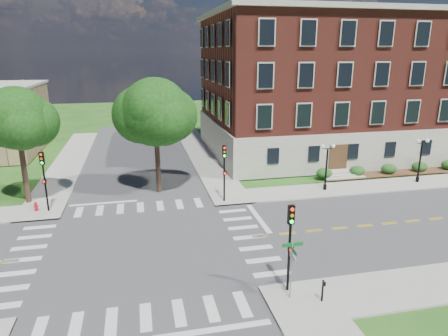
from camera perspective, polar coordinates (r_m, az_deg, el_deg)
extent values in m
plane|color=#1F5016|center=(26.94, -11.58, -11.14)|extent=(160.00, 160.00, 0.00)
cube|color=#3D3D3F|center=(26.94, -11.58, -11.13)|extent=(90.00, 12.00, 0.01)
cube|color=#3D3D3F|center=(26.94, -11.58, -11.12)|extent=(12.00, 90.00, 0.01)
cube|color=#9E9B93|center=(40.96, 22.25, -2.29)|extent=(34.00, 3.50, 0.12)
cube|color=#9E9B93|center=(49.14, -3.12, 1.90)|extent=(3.50, 34.00, 0.12)
cube|color=#9E9B93|center=(49.19, -21.23, 0.81)|extent=(3.50, 34.00, 0.12)
cube|color=silver|center=(30.88, 4.95, -7.17)|extent=(0.40, 5.50, 0.00)
cube|color=#A4A291|center=(52.76, 14.78, 4.79)|extent=(30.00, 20.00, 4.20)
cube|color=maroon|center=(51.84, 15.43, 13.48)|extent=(29.55, 19.70, 11.80)
cube|color=#A4A291|center=(51.96, 15.97, 20.25)|extent=(30.60, 20.60, 0.50)
cube|color=#472D19|center=(42.37, 15.98, 1.39)|extent=(2.00, 0.10, 2.80)
cylinder|color=#2F2217|center=(36.75, -26.54, -1.04)|extent=(0.44, 0.44, 4.56)
sphere|color=black|center=(35.76, -27.51, 6.33)|extent=(5.04, 5.04, 5.04)
cylinder|color=#2F2217|center=(36.08, -9.40, -0.09)|extent=(0.44, 0.44, 4.19)
sphere|color=black|center=(35.01, -9.79, 7.87)|extent=(5.93, 5.93, 5.93)
cylinder|color=black|center=(21.41, 9.26, -12.52)|extent=(0.14, 0.14, 3.80)
cube|color=black|center=(20.37, 9.57, -6.59)|extent=(0.33, 0.24, 1.00)
cylinder|color=red|center=(20.13, 9.75, -5.86)|extent=(0.18, 0.06, 0.18)
cylinder|color=orange|center=(20.26, 9.71, -6.73)|extent=(0.18, 0.06, 0.18)
cylinder|color=#19E533|center=(20.39, 9.66, -7.58)|extent=(0.18, 0.06, 0.18)
cube|color=black|center=(20.98, 9.52, -11.31)|extent=(0.31, 0.14, 0.30)
cylinder|color=black|center=(33.23, 0.03, -1.65)|extent=(0.14, 0.14, 3.80)
cube|color=black|center=(32.57, 0.03, 2.37)|extent=(0.35, 0.26, 1.00)
cylinder|color=red|center=(32.37, 0.08, 2.88)|extent=(0.19, 0.07, 0.18)
cylinder|color=orange|center=(32.45, 0.08, 2.31)|extent=(0.19, 0.07, 0.18)
cylinder|color=#19E533|center=(32.53, 0.08, 1.75)|extent=(0.19, 0.07, 0.18)
cube|color=black|center=(32.89, 0.10, -0.75)|extent=(0.31, 0.16, 0.30)
cylinder|color=black|center=(34.15, -24.12, -2.63)|extent=(0.14, 0.14, 3.80)
cube|color=black|center=(33.51, -24.59, 1.26)|extent=(0.37, 0.30, 1.00)
cylinder|color=red|center=(33.31, -24.70, 1.75)|extent=(0.19, 0.10, 0.18)
cylinder|color=orange|center=(33.38, -24.63, 1.20)|extent=(0.19, 0.10, 0.18)
cylinder|color=#19E533|center=(33.46, -24.56, 0.66)|extent=(0.19, 0.10, 0.18)
cube|color=black|center=(33.81, -24.29, -1.76)|extent=(0.32, 0.20, 0.30)
cylinder|color=black|center=(37.66, 14.22, -2.63)|extent=(0.32, 0.32, 0.50)
cylinder|color=black|center=(37.18, 14.39, -0.22)|extent=(0.16, 0.16, 3.80)
cube|color=black|center=(36.69, 14.60, 2.70)|extent=(1.00, 0.06, 0.06)
sphere|color=white|center=(36.42, 13.92, 2.98)|extent=(0.36, 0.36, 0.36)
sphere|color=white|center=(36.87, 15.32, 3.04)|extent=(0.36, 0.36, 0.36)
cylinder|color=black|center=(42.97, 25.90, -1.45)|extent=(0.32, 0.32, 0.50)
cylinder|color=black|center=(42.54, 26.17, 0.67)|extent=(0.16, 0.16, 3.80)
cube|color=black|center=(42.12, 26.50, 3.22)|extent=(1.00, 0.06, 0.06)
sphere|color=white|center=(41.77, 26.00, 3.47)|extent=(0.36, 0.36, 0.36)
sphere|color=white|center=(42.39, 27.06, 3.50)|extent=(0.36, 0.36, 0.36)
cylinder|color=gray|center=(20.99, 9.57, -14.26)|extent=(0.07, 0.07, 3.10)
cube|color=#0C621F|center=(20.30, 9.77, -10.73)|extent=(1.10, 0.03, 0.20)
cube|color=#0C621F|center=(20.41, 9.73, -11.36)|extent=(0.03, 1.10, 0.20)
cube|color=silver|center=(20.64, 9.80, -12.45)|extent=(0.03, 0.75, 0.25)
cylinder|color=black|center=(21.54, 13.90, -16.64)|extent=(0.10, 0.10, 1.20)
cube|color=black|center=(21.22, 14.13, -15.78)|extent=(0.14, 0.08, 0.22)
cylinder|color=#A20C15|center=(35.18, -25.21, -5.44)|extent=(0.32, 0.32, 0.10)
cylinder|color=#A20C15|center=(35.10, -25.26, -5.06)|extent=(0.22, 0.22, 0.60)
sphere|color=#A20C15|center=(34.99, -25.32, -4.55)|extent=(0.24, 0.24, 0.24)
cylinder|color=#A20C15|center=(35.07, -25.27, -4.93)|extent=(0.35, 0.12, 0.12)
cylinder|color=#A20C15|center=(35.07, -25.27, -4.93)|extent=(0.12, 0.35, 0.12)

